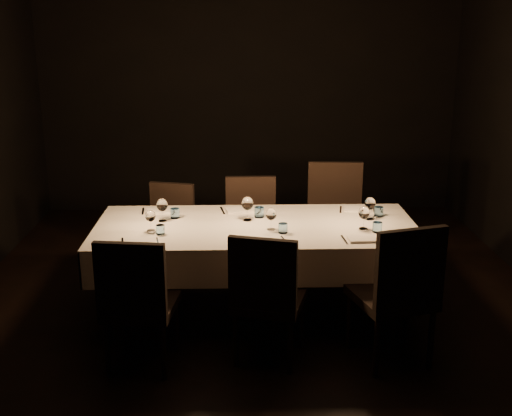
{
  "coord_description": "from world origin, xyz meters",
  "views": [
    {
      "loc": [
        -0.14,
        -4.78,
        2.32
      ],
      "look_at": [
        0.0,
        0.0,
        0.9
      ],
      "focal_mm": 45.0,
      "sensor_mm": 36.0,
      "label": 1
    }
  ],
  "objects_px": {
    "chair_near_left": "(137,299)",
    "chair_far_center": "(251,225)",
    "chair_near_right": "(399,289)",
    "chair_far_right": "(335,216)",
    "dining_table": "(256,234)",
    "chair_far_left": "(169,226)",
    "chair_near_center": "(266,293)"
  },
  "relations": [
    {
      "from": "chair_near_left",
      "to": "chair_far_right",
      "type": "bearing_deg",
      "value": -125.55
    },
    {
      "from": "chair_far_right",
      "to": "chair_near_left",
      "type": "bearing_deg",
      "value": -128.81
    },
    {
      "from": "chair_far_right",
      "to": "dining_table",
      "type": "bearing_deg",
      "value": -127.71
    },
    {
      "from": "chair_near_left",
      "to": "chair_far_left",
      "type": "height_order",
      "value": "chair_near_left"
    },
    {
      "from": "chair_near_left",
      "to": "chair_far_center",
      "type": "distance_m",
      "value": 1.77
    },
    {
      "from": "dining_table",
      "to": "chair_near_left",
      "type": "bearing_deg",
      "value": -133.94
    },
    {
      "from": "dining_table",
      "to": "chair_near_center",
      "type": "distance_m",
      "value": 0.79
    },
    {
      "from": "chair_near_center",
      "to": "chair_far_center",
      "type": "distance_m",
      "value": 1.51
    },
    {
      "from": "dining_table",
      "to": "chair_near_right",
      "type": "distance_m",
      "value": 1.25
    },
    {
      "from": "chair_far_left",
      "to": "chair_far_right",
      "type": "height_order",
      "value": "chair_far_right"
    },
    {
      "from": "chair_far_right",
      "to": "chair_near_right",
      "type": "bearing_deg",
      "value": -79.52
    },
    {
      "from": "chair_near_center",
      "to": "chair_far_left",
      "type": "height_order",
      "value": "chair_near_center"
    },
    {
      "from": "chair_near_left",
      "to": "chair_far_right",
      "type": "relative_size",
      "value": 0.92
    },
    {
      "from": "chair_far_right",
      "to": "chair_far_center",
      "type": "bearing_deg",
      "value": -167.47
    },
    {
      "from": "chair_near_center",
      "to": "chair_near_right",
      "type": "relative_size",
      "value": 0.93
    },
    {
      "from": "dining_table",
      "to": "chair_near_center",
      "type": "bearing_deg",
      "value": -86.38
    },
    {
      "from": "chair_near_center",
      "to": "chair_near_right",
      "type": "bearing_deg",
      "value": -166.72
    },
    {
      "from": "dining_table",
      "to": "chair_near_left",
      "type": "distance_m",
      "value": 1.19
    },
    {
      "from": "chair_near_left",
      "to": "chair_far_left",
      "type": "distance_m",
      "value": 1.67
    },
    {
      "from": "chair_near_left",
      "to": "chair_near_right",
      "type": "distance_m",
      "value": 1.76
    },
    {
      "from": "dining_table",
      "to": "chair_near_right",
      "type": "bearing_deg",
      "value": -40.96
    },
    {
      "from": "chair_far_center",
      "to": "chair_near_center",
      "type": "bearing_deg",
      "value": -88.01
    },
    {
      "from": "chair_far_center",
      "to": "chair_near_left",
      "type": "bearing_deg",
      "value": -117.49
    },
    {
      "from": "chair_near_center",
      "to": "chair_far_right",
      "type": "bearing_deg",
      "value": -97.55
    },
    {
      "from": "dining_table",
      "to": "chair_near_center",
      "type": "xyz_separation_m",
      "value": [
        0.05,
        -0.77,
        -0.16
      ]
    },
    {
      "from": "chair_far_center",
      "to": "chair_far_right",
      "type": "distance_m",
      "value": 0.79
    },
    {
      "from": "chair_near_right",
      "to": "dining_table",
      "type": "bearing_deg",
      "value": -56.9
    },
    {
      "from": "dining_table",
      "to": "chair_far_center",
      "type": "relative_size",
      "value": 2.66
    },
    {
      "from": "chair_near_left",
      "to": "chair_near_right",
      "type": "xyz_separation_m",
      "value": [
        1.76,
        0.03,
        0.03
      ]
    },
    {
      "from": "dining_table",
      "to": "chair_far_center",
      "type": "distance_m",
      "value": 0.75
    },
    {
      "from": "dining_table",
      "to": "chair_far_left",
      "type": "height_order",
      "value": "chair_far_left"
    },
    {
      "from": "chair_near_right",
      "to": "chair_far_left",
      "type": "relative_size",
      "value": 1.18
    }
  ]
}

